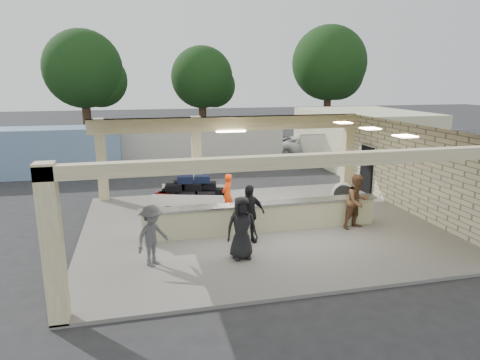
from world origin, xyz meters
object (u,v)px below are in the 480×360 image
object	(u,v)px
baggage_handler	(227,195)
container_blue	(26,152)
passenger_c	(152,236)
container_white	(186,145)
luggage_cart	(191,193)
passenger_b	(249,214)
passenger_a	(357,201)
car_white_b	(374,142)
passenger_d	(242,228)
baggage_counter	(263,217)
drum_fan	(343,194)
car_white_a	(305,146)
car_dark	(257,142)

from	to	relation	value
baggage_handler	container_blue	distance (m)	13.03
passenger_c	container_white	bearing A→B (deg)	35.17
luggage_cart	passenger_b	xyz separation A→B (m)	(1.42, -3.24, 0.11)
container_blue	passenger_c	bearing A→B (deg)	-64.21
passenger_a	baggage_handler	bearing A→B (deg)	134.12
car_white_b	container_blue	size ratio (longest dim) A/B	0.51
passenger_d	car_white_b	bearing A→B (deg)	47.98
container_blue	baggage_counter	bearing A→B (deg)	-47.93
passenger_b	baggage_counter	bearing A→B (deg)	40.96
luggage_cart	drum_fan	xyz separation A→B (m)	(6.05, -0.45, -0.30)
car_white_a	car_white_b	world-z (taller)	car_white_b
baggage_counter	car_white_a	distance (m)	15.57
passenger_b	passenger_c	world-z (taller)	passenger_b
baggage_counter	passenger_c	xyz separation A→B (m)	(-3.73, -1.95, 0.38)
passenger_b	passenger_d	distance (m)	1.25
baggage_counter	passenger_a	size ratio (longest dim) A/B	4.33
passenger_a	car_dark	distance (m)	16.09
passenger_a	container_white	world-z (taller)	container_white
drum_fan	passenger_d	bearing A→B (deg)	-125.20
passenger_c	passenger_d	bearing A→B (deg)	-46.92
car_white_b	container_blue	world-z (taller)	container_blue
drum_fan	container_white	size ratio (longest dim) A/B	0.09
passenger_c	container_white	world-z (taller)	container_white
baggage_handler	car_dark	world-z (taller)	baggage_handler
passenger_a	passenger_d	world-z (taller)	passenger_a
baggage_counter	passenger_a	world-z (taller)	passenger_a
baggage_counter	container_blue	distance (m)	15.01
passenger_d	car_white_b	distance (m)	20.17
drum_fan	passenger_d	size ratio (longest dim) A/B	0.53
luggage_cart	passenger_d	size ratio (longest dim) A/B	1.59
car_white_a	baggage_counter	bearing A→B (deg)	155.60
container_white	container_blue	distance (m)	8.68
car_white_b	container_white	xyz separation A→B (m)	(-13.15, -1.07, 0.43)
baggage_counter	luggage_cart	bearing A→B (deg)	132.62
drum_fan	car_white_a	distance (m)	12.39
luggage_cart	baggage_handler	world-z (taller)	baggage_handler
car_dark	container_blue	bearing A→B (deg)	149.25
drum_fan	car_white_a	size ratio (longest dim) A/B	0.22
car_dark	container_white	distance (m)	6.40
car_white_b	container_white	size ratio (longest dim) A/B	0.45
passenger_b	passenger_c	distance (m)	3.18
passenger_d	container_blue	distance (m)	15.89
car_white_b	container_blue	distance (m)	21.87
passenger_d	car_dark	bearing A→B (deg)	71.68
container_white	car_white_b	bearing A→B (deg)	8.62
car_dark	car_white_b	bearing A→B (deg)	-64.41
luggage_cart	container_white	distance (m)	9.86
luggage_cart	passenger_c	bearing A→B (deg)	-93.42
passenger_c	container_blue	distance (m)	14.61
drum_fan	passenger_b	distance (m)	5.42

